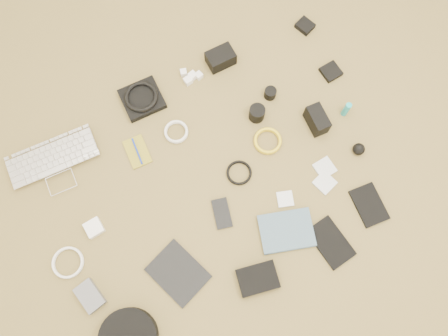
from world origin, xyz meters
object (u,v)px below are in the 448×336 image
paperback (291,251)px  phone (222,213)px  dslr_camera (221,58)px  laptop (57,168)px  tablet (178,273)px

paperback → phone: bearing=51.7°
dslr_camera → phone: size_ratio=0.97×
phone → paperback: (0.16, -0.26, 0.01)m
laptop → paperback: size_ratio=1.76×
tablet → phone: same height
tablet → phone: (0.26, 0.12, 0.00)m
laptop → phone: (0.51, -0.49, -0.01)m
tablet → phone: bearing=7.2°
dslr_camera → tablet: bearing=-127.9°
dslr_camera → paperback: 0.88m
laptop → tablet: size_ratio=1.74×
laptop → phone: size_ratio=3.02×
laptop → dslr_camera: (0.83, 0.11, 0.02)m
tablet → paperback: 0.45m
dslr_camera → phone: (-0.32, -0.60, -0.03)m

